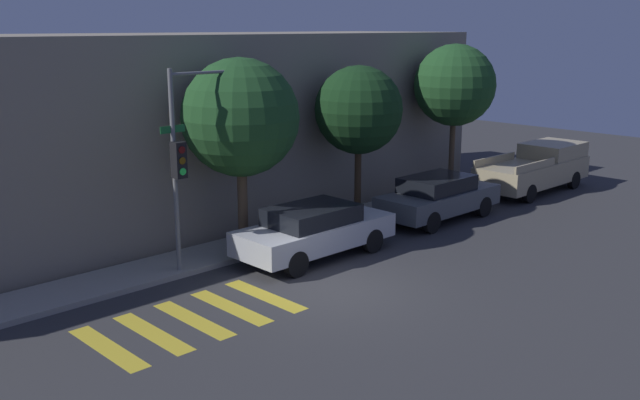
{
  "coord_description": "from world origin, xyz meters",
  "views": [
    {
      "loc": [
        -11.47,
        -11.58,
        6.27
      ],
      "look_at": [
        1.73,
        2.1,
        1.6
      ],
      "focal_mm": 40.0,
      "sensor_mm": 36.0,
      "label": 1
    }
  ],
  "objects_px": {
    "pickup_truck": "(537,168)",
    "sedan_near_corner": "(314,230)",
    "tree_near_corner": "(240,118)",
    "tree_far_end": "(455,85)",
    "sedan_middle": "(438,197)",
    "tree_midblock": "(359,110)",
    "traffic_light_pole": "(190,141)"
  },
  "relations": [
    {
      "from": "sedan_middle",
      "to": "tree_far_end",
      "type": "relative_size",
      "value": 0.81
    },
    {
      "from": "sedan_near_corner",
      "to": "tree_near_corner",
      "type": "distance_m",
      "value": 3.67
    },
    {
      "from": "tree_near_corner",
      "to": "tree_midblock",
      "type": "distance_m",
      "value": 4.73
    },
    {
      "from": "traffic_light_pole",
      "to": "sedan_near_corner",
      "type": "bearing_deg",
      "value": -22.33
    },
    {
      "from": "sedan_near_corner",
      "to": "pickup_truck",
      "type": "bearing_deg",
      "value": 0.0
    },
    {
      "from": "sedan_middle",
      "to": "tree_midblock",
      "type": "height_order",
      "value": "tree_midblock"
    },
    {
      "from": "tree_near_corner",
      "to": "tree_midblock",
      "type": "xyz_separation_m",
      "value": [
        4.73,
        0.0,
        -0.17
      ]
    },
    {
      "from": "traffic_light_pole",
      "to": "sedan_near_corner",
      "type": "distance_m",
      "value": 4.27
    },
    {
      "from": "pickup_truck",
      "to": "tree_far_end",
      "type": "distance_m",
      "value": 4.85
    },
    {
      "from": "traffic_light_pole",
      "to": "sedan_middle",
      "type": "xyz_separation_m",
      "value": [
        8.72,
        -1.27,
        -2.66
      ]
    },
    {
      "from": "tree_far_end",
      "to": "pickup_truck",
      "type": "bearing_deg",
      "value": -29.26
    },
    {
      "from": "sedan_near_corner",
      "to": "pickup_truck",
      "type": "distance_m",
      "value": 11.91
    },
    {
      "from": "traffic_light_pole",
      "to": "sedan_middle",
      "type": "bearing_deg",
      "value": -8.28
    },
    {
      "from": "sedan_near_corner",
      "to": "tree_far_end",
      "type": "xyz_separation_m",
      "value": [
        8.76,
        1.77,
        3.35
      ]
    },
    {
      "from": "pickup_truck",
      "to": "tree_far_end",
      "type": "relative_size",
      "value": 0.96
    },
    {
      "from": "sedan_middle",
      "to": "tree_near_corner",
      "type": "relative_size",
      "value": 0.84
    },
    {
      "from": "pickup_truck",
      "to": "sedan_near_corner",
      "type": "bearing_deg",
      "value": 180.0
    },
    {
      "from": "tree_far_end",
      "to": "sedan_near_corner",
      "type": "bearing_deg",
      "value": -168.6
    },
    {
      "from": "traffic_light_pole",
      "to": "pickup_truck",
      "type": "distance_m",
      "value": 15.27
    },
    {
      "from": "sedan_middle",
      "to": "tree_near_corner",
      "type": "xyz_separation_m",
      "value": [
        -6.72,
        1.77,
        3.03
      ]
    },
    {
      "from": "sedan_middle",
      "to": "pickup_truck",
      "type": "xyz_separation_m",
      "value": [
        6.28,
        0.0,
        0.11
      ]
    },
    {
      "from": "pickup_truck",
      "to": "tree_near_corner",
      "type": "height_order",
      "value": "tree_near_corner"
    },
    {
      "from": "sedan_near_corner",
      "to": "tree_far_end",
      "type": "distance_m",
      "value": 9.54
    },
    {
      "from": "traffic_light_pole",
      "to": "tree_far_end",
      "type": "distance_m",
      "value": 11.88
    },
    {
      "from": "sedan_middle",
      "to": "sedan_near_corner",
      "type": "bearing_deg",
      "value": 180.0
    },
    {
      "from": "traffic_light_pole",
      "to": "sedan_middle",
      "type": "distance_m",
      "value": 9.2
    },
    {
      "from": "tree_far_end",
      "to": "tree_midblock",
      "type": "bearing_deg",
      "value": 180.0
    },
    {
      "from": "sedan_middle",
      "to": "pickup_truck",
      "type": "distance_m",
      "value": 6.29
    },
    {
      "from": "pickup_truck",
      "to": "tree_near_corner",
      "type": "xyz_separation_m",
      "value": [
        -13.01,
        1.77,
        2.92
      ]
    },
    {
      "from": "traffic_light_pole",
      "to": "sedan_middle",
      "type": "relative_size",
      "value": 1.15
    },
    {
      "from": "sedan_near_corner",
      "to": "tree_far_end",
      "type": "bearing_deg",
      "value": 11.4
    },
    {
      "from": "sedan_near_corner",
      "to": "tree_midblock",
      "type": "distance_m",
      "value": 4.95
    }
  ]
}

